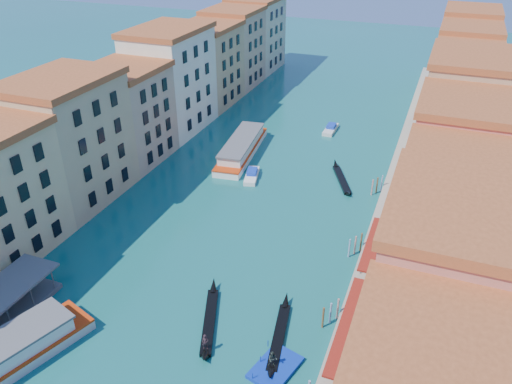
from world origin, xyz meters
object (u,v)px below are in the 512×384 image
vaporetto_far (242,147)px  gondola_right (278,337)px  gondola_fore (209,320)px  blue_dock (275,368)px

vaporetto_far → gondola_right: 47.90m
gondola_fore → gondola_right: gondola_fore is taller
gondola_fore → blue_dock: gondola_fore is taller
gondola_fore → blue_dock: bearing=-41.6°
vaporetto_far → gondola_fore: bearing=-78.8°
blue_dock → vaporetto_far: bearing=131.4°
gondola_right → gondola_fore: bearing=172.1°
gondola_right → blue_dock: gondola_right is taller
gondola_right → blue_dock: 3.95m
gondola_fore → gondola_right: bearing=-18.5°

